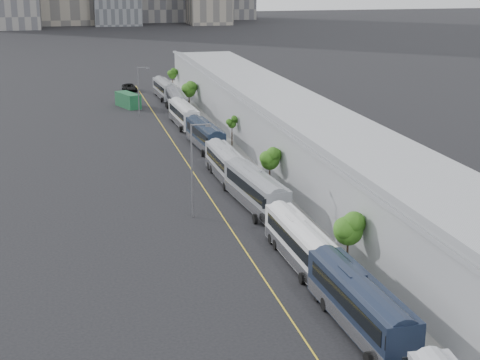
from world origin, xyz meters
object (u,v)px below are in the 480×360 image
object	(u,v)px
bus_4	(227,167)
street_lamp_near	(194,164)
bus_5	(205,138)
bus_7	(177,103)
bus_6	(184,116)
shipping_container	(128,100)
bus_3	(256,193)
bus_8	(165,91)
suv	(130,87)
bus_2	(300,245)
bus_1	(360,308)
street_lamp_far	(140,88)

from	to	relation	value
bus_4	street_lamp_near	world-z (taller)	street_lamp_near
bus_5	bus_7	bearing A→B (deg)	85.30
bus_6	shipping_container	xyz separation A→B (m)	(-7.14, 18.39, -0.24)
bus_3	bus_5	size ratio (longest dim) A/B	1.07
bus_8	suv	size ratio (longest dim) A/B	2.29
bus_4	suv	size ratio (longest dim) A/B	2.35
shipping_container	bus_2	bearing A→B (deg)	-103.87
bus_1	bus_3	xyz separation A→B (m)	(-0.14, 27.76, 0.01)
shipping_container	suv	bearing A→B (deg)	64.36
shipping_container	bus_5	bearing A→B (deg)	-97.06
bus_4	bus_2	bearing A→B (deg)	-90.11
bus_7	shipping_container	xyz separation A→B (m)	(-7.89, 6.31, -0.24)
street_lamp_near	bus_6	bearing A→B (deg)	82.11
bus_7	suv	size ratio (longest dim) A/B	2.34
bus_2	bus_7	distance (m)	69.98
bus_8	street_lamp_near	world-z (taller)	street_lamp_near
bus_6	street_lamp_near	size ratio (longest dim) A/B	1.31
bus_7	bus_8	bearing A→B (deg)	93.22
bus_1	bus_6	distance (m)	70.64
bus_5	street_lamp_near	xyz separation A→B (m)	(-6.58, -28.48, 3.94)
bus_6	bus_5	bearing A→B (deg)	-90.74
bus_8	street_lamp_near	distance (m)	70.85
bus_4	street_lamp_far	distance (m)	41.61
bus_1	bus_5	size ratio (longest dim) A/B	1.05
bus_6	suv	size ratio (longest dim) A/B	2.34
bus_5	bus_7	distance (m)	27.78
bus_6	suv	xyz separation A→B (m)	(-5.23, 36.48, -0.79)
bus_1	bus_7	bearing A→B (deg)	88.01
bus_3	bus_5	distance (m)	27.18
bus_1	bus_2	world-z (taller)	bus_1
bus_1	shipping_container	xyz separation A→B (m)	(-7.91, 89.02, -0.34)
bus_1	street_lamp_far	world-z (taller)	street_lamp_far
bus_4	bus_8	distance (m)	57.86
bus_1	bus_3	size ratio (longest dim) A/B	0.98
bus_7	bus_3	bearing A→B (deg)	-87.64
bus_8	shipping_container	distance (m)	11.01
bus_6	bus_1	bearing A→B (deg)	-91.80
bus_5	shipping_container	bearing A→B (deg)	98.47
bus_8	shipping_container	bearing A→B (deg)	-137.33
bus_3	bus_1	bearing A→B (deg)	-94.98
shipping_container	suv	distance (m)	18.19
bus_3	bus_8	xyz separation A→B (m)	(-0.06, 69.13, -0.15)
bus_3	bus_4	bearing A→B (deg)	87.83
bus_3	shipping_container	distance (m)	61.75
bus_2	suv	distance (m)	94.55
bus_1	bus_3	distance (m)	27.76
bus_5	shipping_container	xyz separation A→B (m)	(-7.60, 34.08, -0.25)
bus_2	bus_5	xyz separation A→B (m)	(-0.10, 42.20, 0.02)
bus_3	bus_8	distance (m)	69.13
bus_2	street_lamp_near	world-z (taller)	street_lamp_near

